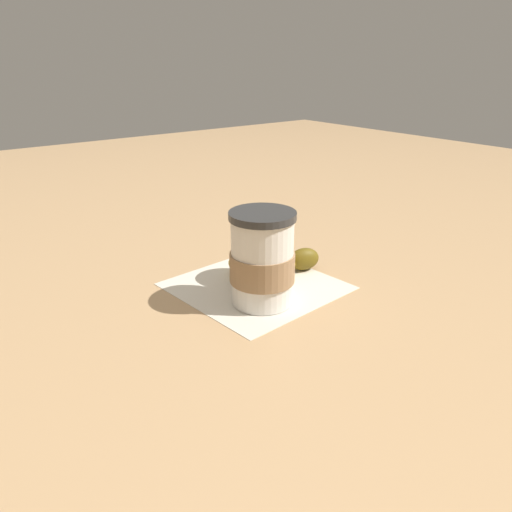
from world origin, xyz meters
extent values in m
plane|color=tan|center=(0.00, 0.00, 0.00)|extent=(3.00, 3.00, 0.00)
cube|color=beige|center=(0.00, 0.00, 0.00)|extent=(0.24, 0.24, 0.00)
cylinder|color=silver|center=(-0.05, 0.03, 0.06)|extent=(0.09, 0.09, 0.12)
cylinder|color=#2D2D2D|center=(-0.05, 0.03, 0.13)|extent=(0.09, 0.09, 0.01)
cylinder|color=#997551|center=(-0.05, 0.03, 0.06)|extent=(0.09, 0.09, 0.04)
cylinder|color=white|center=(0.01, -0.02, 0.02)|extent=(0.06, 0.06, 0.04)
ellipsoid|color=brown|center=(0.01, -0.02, 0.07)|extent=(0.08, 0.08, 0.06)
ellipsoid|color=gold|center=(0.04, -0.01, 0.02)|extent=(0.06, 0.05, 0.04)
ellipsoid|color=gold|center=(0.01, -0.05, 0.02)|extent=(0.07, 0.07, 0.04)
ellipsoid|color=brown|center=(0.00, -0.10, 0.02)|extent=(0.04, 0.06, 0.04)
cube|color=tan|center=(0.13, -0.10, 0.00)|extent=(0.08, 0.08, 0.00)
camera|label=1|loc=(-0.55, 0.43, 0.33)|focal=35.00mm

